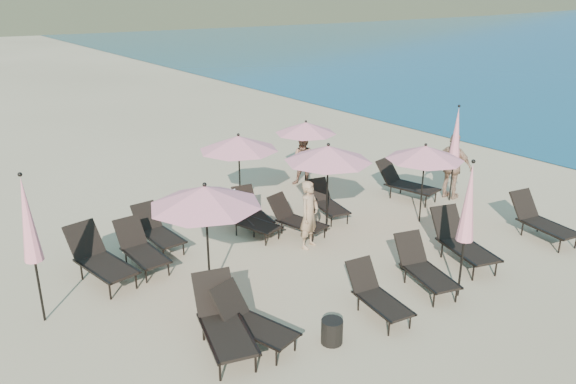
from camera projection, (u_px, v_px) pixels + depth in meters
ground at (419, 278)px, 11.84m from camera, size 800.00×800.00×0.00m
lounger_0 at (251, 320)px, 9.57m from camera, size 1.02×1.69×0.91m
lounger_1 at (223, 321)px, 9.45m from camera, size 1.17×1.97×1.06m
lounger_2 at (377, 294)px, 10.44m from camera, size 0.79×1.58×0.87m
lounger_3 at (424, 267)px, 11.38m from camera, size 1.04×1.74×0.94m
lounger_4 at (461, 241)px, 12.44m from camera, size 1.19×1.95×1.05m
lounger_5 at (541, 220)px, 13.62m from camera, size 0.97×1.84×1.01m
lounger_6 at (157, 230)px, 13.13m from camera, size 0.71×1.64×0.92m
lounger_7 at (141, 248)px, 12.22m from camera, size 0.68×1.65×0.94m
lounger_8 at (295, 218)px, 13.88m from camera, size 0.94×1.65×0.89m
lounger_9 at (252, 210)px, 14.37m from camera, size 0.85×1.61×0.88m
lounger_10 at (327, 202)px, 14.95m from camera, size 0.88×1.61×0.88m
lounger_11 at (405, 182)px, 16.22m from camera, size 1.07×1.93×1.05m
lounger_12 at (99, 258)px, 11.63m from camera, size 1.02×1.95×1.07m
lounger_13 at (247, 216)px, 13.83m from camera, size 0.97×1.68×0.99m
umbrella_open_0 at (205, 196)px, 10.58m from camera, size 2.18×2.18×2.35m
umbrella_open_1 at (328, 154)px, 13.44m from camera, size 2.14×2.14×2.30m
umbrella_open_2 at (425, 153)px, 14.09m from camera, size 1.97×1.97×2.12m
umbrella_open_3 at (239, 143)px, 14.53m from camera, size 2.09×2.09×2.25m
umbrella_open_4 at (306, 128)px, 16.97m from camera, size 1.88×1.88×2.02m
umbrella_closed_0 at (468, 203)px, 10.51m from camera, size 0.33×0.33×2.83m
umbrella_closed_1 at (456, 135)px, 15.54m from camera, size 0.33×0.33×2.78m
umbrella_closed_2 at (28, 220)px, 9.67m from camera, size 0.34×0.34×2.87m
side_table_0 at (332, 331)px, 9.63m from camera, size 0.38×0.38×0.44m
side_table_1 at (409, 259)px, 12.22m from camera, size 0.39×0.39×0.43m
beachgoer_a at (309, 215)px, 13.03m from camera, size 0.69×0.57×1.63m
beachgoer_b at (304, 161)px, 17.18m from camera, size 0.93×0.96×1.56m
beachgoer_c at (453, 166)px, 16.07m from camera, size 0.74×1.21×1.92m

